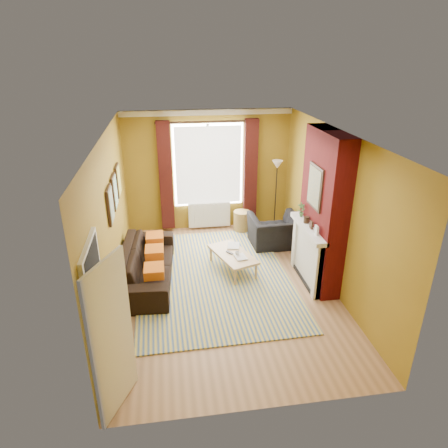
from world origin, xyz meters
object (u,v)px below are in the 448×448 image
Objects in this scene: sofa at (147,264)px; floor_lamp at (277,176)px; wicker_stool at (242,221)px; armchair at (275,231)px; coffee_table at (233,255)px.

sofa is 1.37× the size of floor_lamp.
sofa is at bearing -138.29° from wicker_stool.
floor_lamp is (2.97, 1.93, 0.99)m from sofa.
wicker_stool is at bearing -59.78° from armchair.
armchair is 1.05m from wicker_stool.
floor_lamp is (0.24, 0.89, 0.99)m from armchair.
wicker_stool is 1.35m from floor_lamp.
sofa reaches higher than coffee_table.
coffee_table is at bearing 38.49° from armchair.
armchair is 0.63× the size of floor_lamp.
wicker_stool is at bearing 180.00° from floor_lamp.
floor_lamp reaches higher than sofa.
coffee_table is at bearing -126.09° from floor_lamp.
wicker_stool is (2.17, 1.93, -0.09)m from sofa.
coffee_table is (-1.09, -0.94, -0.01)m from armchair.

